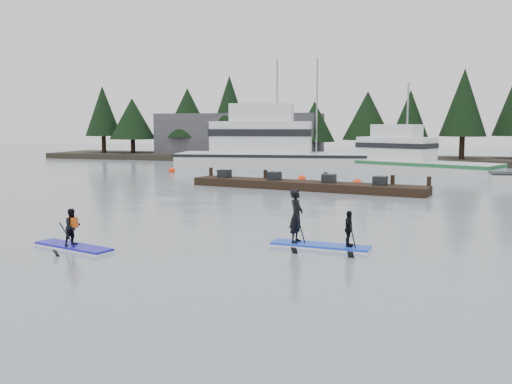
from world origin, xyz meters
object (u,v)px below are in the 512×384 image
(fishing_boat_large, at_px, (281,160))
(floating_dock, at_px, (305,186))
(paddleboard_solo, at_px, (73,235))
(paddleboard_duo, at_px, (314,227))
(fishing_boat_medium, at_px, (409,167))

(fishing_boat_large, relative_size, floating_dock, 1.35)
(paddleboard_solo, distance_m, paddleboard_duo, 7.56)
(fishing_boat_medium, height_order, paddleboard_solo, fishing_boat_medium)
(floating_dock, xyz_separation_m, paddleboard_solo, (-3.35, -17.91, 0.18))
(floating_dock, distance_m, paddleboard_solo, 18.22)
(floating_dock, height_order, paddleboard_duo, paddleboard_duo)
(fishing_boat_medium, relative_size, paddleboard_duo, 4.13)
(fishing_boat_large, bearing_deg, floating_dock, -79.29)
(fishing_boat_large, xyz_separation_m, floating_dock, (5.37, -14.49, -0.56))
(fishing_boat_medium, bearing_deg, paddleboard_solo, -81.47)
(fishing_boat_medium, height_order, floating_dock, fishing_boat_medium)
(fishing_boat_medium, distance_m, paddleboard_solo, 32.18)
(fishing_boat_medium, bearing_deg, floating_dock, -88.08)
(fishing_boat_medium, bearing_deg, fishing_boat_large, -163.29)
(floating_dock, relative_size, paddleboard_duo, 4.51)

